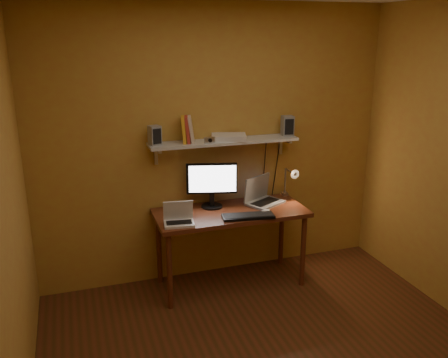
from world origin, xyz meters
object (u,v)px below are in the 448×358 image
object	(u,v)px
shelf_camera	(210,140)
desk	(231,219)
keyboard	(248,216)
speaker_left	(155,135)
monitor	(212,183)
speaker_right	(287,126)
wall_shelf	(224,142)
router	(229,137)
laptop	(261,196)
netbook	(179,217)
desk_lamp	(291,179)
mouse	(266,211)

from	to	relation	value
shelf_camera	desk	bearing A→B (deg)	-37.28
keyboard	speaker_left	distance (m)	1.09
monitor	shelf_camera	distance (m)	0.41
speaker_left	speaker_right	size ratio (longest dim) A/B	0.90
wall_shelf	router	bearing A→B (deg)	-7.96
keyboard	monitor	bearing A→B (deg)	131.02
wall_shelf	router	distance (m)	0.06
laptop	shelf_camera	world-z (taller)	shelf_camera
speaker_left	netbook	bearing A→B (deg)	-86.42
desk_lamp	router	distance (m)	0.76
desk	laptop	world-z (taller)	laptop
monitor	router	bearing A→B (deg)	26.42
router	netbook	bearing A→B (deg)	-149.62
desk_lamp	router	world-z (taller)	router
wall_shelf	mouse	bearing A→B (deg)	-50.82
router	laptop	bearing A→B (deg)	-13.14
monitor	netbook	world-z (taller)	monitor
desk	shelf_camera	size ratio (longest dim) A/B	15.07
speaker_left	shelf_camera	world-z (taller)	speaker_left
netbook	keyboard	size ratio (longest dim) A/B	0.60
speaker_right	router	xyz separation A→B (m)	(-0.60, -0.01, -0.07)
laptop	speaker_right	size ratio (longest dim) A/B	2.19
speaker_left	speaker_right	xyz separation A→B (m)	(1.28, -0.00, 0.01)
laptop	keyboard	distance (m)	0.42
keyboard	shelf_camera	world-z (taller)	shelf_camera
desk_lamp	router	bearing A→B (deg)	174.26
laptop	netbook	xyz separation A→B (m)	(-0.88, -0.26, -0.01)
monitor	laptop	bearing A→B (deg)	10.19
wall_shelf	desk_lamp	size ratio (longest dim) A/B	3.73
laptop	speaker_right	xyz separation A→B (m)	(0.29, 0.08, 0.65)
keyboard	router	world-z (taller)	router
desk	netbook	xyz separation A→B (m)	(-0.52, -0.14, 0.14)
monitor	speaker_right	world-z (taller)	speaker_right
netbook	speaker_left	size ratio (longest dim) A/B	1.62
speaker_left	speaker_right	distance (m)	1.28
monitor	desk_lamp	distance (m)	0.80
desk	shelf_camera	bearing A→B (deg)	142.72
speaker_left	speaker_right	world-z (taller)	speaker_right
wall_shelf	laptop	bearing A→B (deg)	-12.54
mouse	speaker_right	world-z (taller)	speaker_right
desk	mouse	bearing A→B (deg)	-28.37
wall_shelf	shelf_camera	bearing A→B (deg)	-156.50
monitor	keyboard	bearing A→B (deg)	-43.40
wall_shelf	netbook	distance (m)	0.83
speaker_right	wall_shelf	bearing A→B (deg)	-172.25
netbook	speaker_left	bearing A→B (deg)	116.60
desk_lamp	speaker_left	bearing A→B (deg)	176.69
speaker_left	speaker_right	bearing A→B (deg)	-15.03
router	desk	bearing A→B (deg)	-102.35
speaker_right	laptop	bearing A→B (deg)	-156.63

